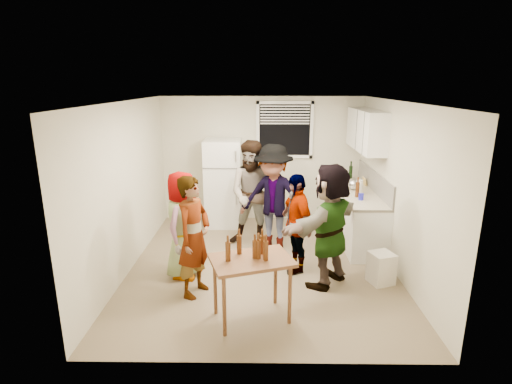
{
  "coord_description": "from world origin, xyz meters",
  "views": [
    {
      "loc": [
        -0.01,
        -5.7,
        2.76
      ],
      "look_at": [
        -0.09,
        0.14,
        1.15
      ],
      "focal_mm": 28.0,
      "sensor_mm": 36.0,
      "label": 1
    }
  ],
  "objects_px": {
    "beer_bottle_counter": "(357,197)",
    "guest_back_left": "(254,244)",
    "serving_table": "(252,318)",
    "guest_back_right": "(272,249)",
    "trash_bin": "(381,266)",
    "kettle": "(353,190)",
    "wine_bottle": "(350,180)",
    "beer_bottle_table": "(255,258)",
    "guest_orange": "(327,282)",
    "red_cup": "(257,257)",
    "guest_grey": "(185,274)",
    "guest_black": "(295,269)",
    "blue_cup": "(361,200)",
    "refrigerator": "(223,183)",
    "guest_stripe": "(196,293)"
  },
  "relations": [
    {
      "from": "serving_table",
      "to": "guest_back_right",
      "type": "bearing_deg",
      "value": 81.58
    },
    {
      "from": "kettle",
      "to": "red_cup",
      "type": "relative_size",
      "value": 2.5
    },
    {
      "from": "wine_bottle",
      "to": "serving_table",
      "type": "height_order",
      "value": "wine_bottle"
    },
    {
      "from": "trash_bin",
      "to": "guest_orange",
      "type": "distance_m",
      "value": 0.8
    },
    {
      "from": "trash_bin",
      "to": "serving_table",
      "type": "height_order",
      "value": "trash_bin"
    },
    {
      "from": "blue_cup",
      "to": "guest_orange",
      "type": "distance_m",
      "value": 1.6
    },
    {
      "from": "wine_bottle",
      "to": "beer_bottle_counter",
      "type": "xyz_separation_m",
      "value": [
        -0.15,
        -1.23,
        -0.0
      ]
    },
    {
      "from": "refrigerator",
      "to": "wine_bottle",
      "type": "bearing_deg",
      "value": 2.33
    },
    {
      "from": "beer_bottle_counter",
      "to": "red_cup",
      "type": "distance_m",
      "value": 2.72
    },
    {
      "from": "beer_bottle_table",
      "to": "guest_black",
      "type": "xyz_separation_m",
      "value": [
        0.59,
        1.29,
        -0.78
      ]
    },
    {
      "from": "guest_grey",
      "to": "guest_back_right",
      "type": "xyz_separation_m",
      "value": [
        1.32,
        0.95,
        0.0
      ]
    },
    {
      "from": "beer_bottle_counter",
      "to": "guest_grey",
      "type": "height_order",
      "value": "beer_bottle_counter"
    },
    {
      "from": "beer_bottle_counter",
      "to": "red_cup",
      "type": "height_order",
      "value": "beer_bottle_counter"
    },
    {
      "from": "blue_cup",
      "to": "guest_black",
      "type": "height_order",
      "value": "blue_cup"
    },
    {
      "from": "guest_back_left",
      "to": "guest_orange",
      "type": "bearing_deg",
      "value": -44.57
    },
    {
      "from": "wine_bottle",
      "to": "blue_cup",
      "type": "bearing_deg",
      "value": -95.12
    },
    {
      "from": "guest_back_left",
      "to": "wine_bottle",
      "type": "bearing_deg",
      "value": 39.28
    },
    {
      "from": "refrigerator",
      "to": "guest_back_right",
      "type": "xyz_separation_m",
      "value": [
        0.94,
        -1.26,
        -0.85
      ]
    },
    {
      "from": "red_cup",
      "to": "guest_stripe",
      "type": "height_order",
      "value": "red_cup"
    },
    {
      "from": "red_cup",
      "to": "guest_orange",
      "type": "relative_size",
      "value": 0.06
    },
    {
      "from": "guest_stripe",
      "to": "guest_back_right",
      "type": "distance_m",
      "value": 1.82
    },
    {
      "from": "wine_bottle",
      "to": "beer_bottle_table",
      "type": "bearing_deg",
      "value": -118.27
    },
    {
      "from": "red_cup",
      "to": "guest_grey",
      "type": "xyz_separation_m",
      "value": [
        -1.08,
        1.08,
        -0.78
      ]
    },
    {
      "from": "refrigerator",
      "to": "blue_cup",
      "type": "bearing_deg",
      "value": -28.74
    },
    {
      "from": "beer_bottle_table",
      "to": "guest_grey",
      "type": "xyz_separation_m",
      "value": [
        -1.05,
        1.1,
        -0.78
      ]
    },
    {
      "from": "beer_bottle_table",
      "to": "guest_back_right",
      "type": "bearing_deg",
      "value": 82.51
    },
    {
      "from": "refrigerator",
      "to": "beer_bottle_counter",
      "type": "xyz_separation_m",
      "value": [
        2.35,
        -1.13,
        0.05
      ]
    },
    {
      "from": "beer_bottle_table",
      "to": "guest_orange",
      "type": "relative_size",
      "value": 0.12
    },
    {
      "from": "beer_bottle_table",
      "to": "guest_black",
      "type": "relative_size",
      "value": 0.14
    },
    {
      "from": "kettle",
      "to": "guest_back_right",
      "type": "xyz_separation_m",
      "value": [
        -1.46,
        -0.61,
        -0.9
      ]
    },
    {
      "from": "guest_grey",
      "to": "guest_stripe",
      "type": "height_order",
      "value": "guest_grey"
    },
    {
      "from": "serving_table",
      "to": "beer_bottle_table",
      "type": "relative_size",
      "value": 4.27
    },
    {
      "from": "kettle",
      "to": "wine_bottle",
      "type": "bearing_deg",
      "value": 73.83
    },
    {
      "from": "kettle",
      "to": "guest_stripe",
      "type": "height_order",
      "value": "kettle"
    },
    {
      "from": "serving_table",
      "to": "guest_back_right",
      "type": "height_order",
      "value": "serving_table"
    },
    {
      "from": "beer_bottle_table",
      "to": "red_cup",
      "type": "bearing_deg",
      "value": 38.75
    },
    {
      "from": "wine_bottle",
      "to": "refrigerator",
      "type": "bearing_deg",
      "value": -177.67
    },
    {
      "from": "guest_black",
      "to": "trash_bin",
      "type": "bearing_deg",
      "value": 51.65
    },
    {
      "from": "serving_table",
      "to": "guest_black",
      "type": "height_order",
      "value": "serving_table"
    },
    {
      "from": "red_cup",
      "to": "guest_grey",
      "type": "relative_size",
      "value": 0.07
    },
    {
      "from": "beer_bottle_counter",
      "to": "guest_back_left",
      "type": "bearing_deg",
      "value": 176.63
    },
    {
      "from": "wine_bottle",
      "to": "beer_bottle_counter",
      "type": "height_order",
      "value": "wine_bottle"
    },
    {
      "from": "beer_bottle_table",
      "to": "guest_orange",
      "type": "distance_m",
      "value": 1.55
    },
    {
      "from": "beer_bottle_counter",
      "to": "guest_black",
      "type": "bearing_deg",
      "value": -140.9
    },
    {
      "from": "guest_black",
      "to": "guest_orange",
      "type": "relative_size",
      "value": 0.86
    },
    {
      "from": "kettle",
      "to": "guest_stripe",
      "type": "bearing_deg",
      "value": -149.12
    },
    {
      "from": "beer_bottle_counter",
      "to": "trash_bin",
      "type": "distance_m",
      "value": 1.44
    },
    {
      "from": "kettle",
      "to": "guest_back_left",
      "type": "height_order",
      "value": "kettle"
    },
    {
      "from": "wine_bottle",
      "to": "guest_back_left",
      "type": "bearing_deg",
      "value": -149.04
    },
    {
      "from": "red_cup",
      "to": "guest_orange",
      "type": "bearing_deg",
      "value": 41.16
    }
  ]
}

